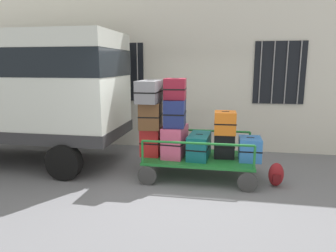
{
  "coord_description": "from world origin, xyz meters",
  "views": [
    {
      "loc": [
        0.91,
        -5.47,
        2.19
      ],
      "look_at": [
        -0.17,
        0.38,
        1.0
      ],
      "focal_mm": 32.88,
      "sensor_mm": 36.0,
      "label": 1
    }
  ],
  "objects_px": {
    "suitcase_midleft_top": "(175,89)",
    "suitcase_left_middle": "(151,115)",
    "suitcase_midleft_bottom": "(175,141)",
    "luggage_cart": "(199,160)",
    "suitcase_midright_bottom": "(224,146)",
    "suitcase_midleft_middle": "(175,113)",
    "backpack": "(276,175)",
    "suitcase_midright_middle": "(225,123)",
    "suitcase_right_bottom": "(250,149)",
    "suitcase_left_bottom": "(152,141)",
    "suitcase_center_bottom": "(199,146)",
    "van": "(21,85)",
    "suitcase_left_top": "(151,91)"
  },
  "relations": [
    {
      "from": "backpack",
      "to": "suitcase_midright_bottom",
      "type": "bearing_deg",
      "value": 163.83
    },
    {
      "from": "suitcase_midleft_top",
      "to": "suitcase_midright_middle",
      "type": "distance_m",
      "value": 1.15
    },
    {
      "from": "suitcase_right_bottom",
      "to": "backpack",
      "type": "height_order",
      "value": "suitcase_right_bottom"
    },
    {
      "from": "suitcase_left_middle",
      "to": "suitcase_midleft_top",
      "type": "distance_m",
      "value": 0.71
    },
    {
      "from": "suitcase_midleft_top",
      "to": "suitcase_left_middle",
      "type": "bearing_deg",
      "value": -177.92
    },
    {
      "from": "suitcase_midleft_top",
      "to": "suitcase_left_top",
      "type": "bearing_deg",
      "value": 179.58
    },
    {
      "from": "suitcase_midleft_middle",
      "to": "suitcase_center_bottom",
      "type": "distance_m",
      "value": 0.8
    },
    {
      "from": "suitcase_midleft_bottom",
      "to": "backpack",
      "type": "xyz_separation_m",
      "value": [
        1.91,
        -0.24,
        -0.49
      ]
    },
    {
      "from": "luggage_cart",
      "to": "suitcase_center_bottom",
      "type": "distance_m",
      "value": 0.3
    },
    {
      "from": "suitcase_midleft_bottom",
      "to": "suitcase_midright_middle",
      "type": "relative_size",
      "value": 1.76
    },
    {
      "from": "suitcase_midright_middle",
      "to": "backpack",
      "type": "relative_size",
      "value": 0.98
    },
    {
      "from": "luggage_cart",
      "to": "van",
      "type": "bearing_deg",
      "value": 176.21
    },
    {
      "from": "suitcase_midleft_top",
      "to": "backpack",
      "type": "bearing_deg",
      "value": -6.92
    },
    {
      "from": "luggage_cart",
      "to": "suitcase_midright_bottom",
      "type": "relative_size",
      "value": 4.4
    },
    {
      "from": "suitcase_midright_bottom",
      "to": "suitcase_right_bottom",
      "type": "bearing_deg",
      "value": -5.58
    },
    {
      "from": "suitcase_midleft_middle",
      "to": "suitcase_left_middle",
      "type": "bearing_deg",
      "value": -179.8
    },
    {
      "from": "suitcase_center_bottom",
      "to": "suitcase_right_bottom",
      "type": "xyz_separation_m",
      "value": [
        0.96,
        0.01,
        -0.01
      ]
    },
    {
      "from": "suitcase_left_top",
      "to": "van",
      "type": "bearing_deg",
      "value": 174.68
    },
    {
      "from": "luggage_cart",
      "to": "suitcase_midright_middle",
      "type": "relative_size",
      "value": 4.98
    },
    {
      "from": "suitcase_midleft_top",
      "to": "suitcase_midleft_bottom",
      "type": "bearing_deg",
      "value": 90.0
    },
    {
      "from": "suitcase_midleft_middle",
      "to": "suitcase_midleft_top",
      "type": "bearing_deg",
      "value": 90.0
    },
    {
      "from": "suitcase_center_bottom",
      "to": "suitcase_midright_bottom",
      "type": "relative_size",
      "value": 1.64
    },
    {
      "from": "luggage_cart",
      "to": "suitcase_left_top",
      "type": "bearing_deg",
      "value": -179.01
    },
    {
      "from": "suitcase_left_middle",
      "to": "suitcase_midleft_bottom",
      "type": "height_order",
      "value": "suitcase_left_middle"
    },
    {
      "from": "van",
      "to": "luggage_cart",
      "type": "bearing_deg",
      "value": -3.79
    },
    {
      "from": "suitcase_midright_middle",
      "to": "backpack",
      "type": "xyz_separation_m",
      "value": [
        0.95,
        -0.26,
        -0.89
      ]
    },
    {
      "from": "luggage_cart",
      "to": "suitcase_right_bottom",
      "type": "distance_m",
      "value": 1.0
    },
    {
      "from": "van",
      "to": "suitcase_left_middle",
      "type": "distance_m",
      "value": 3.06
    },
    {
      "from": "van",
      "to": "luggage_cart",
      "type": "relative_size",
      "value": 2.07
    },
    {
      "from": "suitcase_left_top",
      "to": "suitcase_right_bottom",
      "type": "relative_size",
      "value": 1.83
    },
    {
      "from": "suitcase_left_top",
      "to": "backpack",
      "type": "relative_size",
      "value": 2.09
    },
    {
      "from": "suitcase_midright_bottom",
      "to": "suitcase_left_middle",
      "type": "bearing_deg",
      "value": -177.58
    },
    {
      "from": "suitcase_midleft_bottom",
      "to": "suitcase_center_bottom",
      "type": "relative_size",
      "value": 0.95
    },
    {
      "from": "suitcase_left_bottom",
      "to": "suitcase_right_bottom",
      "type": "xyz_separation_m",
      "value": [
        1.93,
        -0.04,
        -0.06
      ]
    },
    {
      "from": "suitcase_left_top",
      "to": "suitcase_midleft_bottom",
      "type": "distance_m",
      "value": 1.09
    },
    {
      "from": "suitcase_center_bottom",
      "to": "van",
      "type": "bearing_deg",
      "value": 175.75
    },
    {
      "from": "luggage_cart",
      "to": "suitcase_left_top",
      "type": "relative_size",
      "value": 2.35
    },
    {
      "from": "suitcase_center_bottom",
      "to": "backpack",
      "type": "xyz_separation_m",
      "value": [
        1.43,
        -0.22,
        -0.42
      ]
    },
    {
      "from": "suitcase_left_bottom",
      "to": "suitcase_midleft_bottom",
      "type": "bearing_deg",
      "value": -3.68
    },
    {
      "from": "suitcase_left_top",
      "to": "suitcase_midright_middle",
      "type": "bearing_deg",
      "value": 0.87
    },
    {
      "from": "suitcase_midleft_bottom",
      "to": "suitcase_midleft_middle",
      "type": "height_order",
      "value": "suitcase_midleft_middle"
    },
    {
      "from": "van",
      "to": "suitcase_left_middle",
      "type": "xyz_separation_m",
      "value": [
        3.0,
        -0.3,
        -0.53
      ]
    },
    {
      "from": "suitcase_left_bottom",
      "to": "suitcase_midleft_bottom",
      "type": "height_order",
      "value": "suitcase_midleft_bottom"
    },
    {
      "from": "suitcase_midleft_bottom",
      "to": "suitcase_left_middle",
      "type": "bearing_deg",
      "value": -177.26
    },
    {
      "from": "suitcase_left_middle",
      "to": "suitcase_left_top",
      "type": "relative_size",
      "value": 0.71
    },
    {
      "from": "van",
      "to": "suitcase_midright_bottom",
      "type": "relative_size",
      "value": 9.11
    },
    {
      "from": "luggage_cart",
      "to": "suitcase_midleft_bottom",
      "type": "height_order",
      "value": "suitcase_midleft_bottom"
    },
    {
      "from": "suitcase_center_bottom",
      "to": "suitcase_midleft_middle",
      "type": "bearing_deg",
      "value": -179.5
    },
    {
      "from": "suitcase_midleft_bottom",
      "to": "suitcase_right_bottom",
      "type": "height_order",
      "value": "suitcase_midleft_bottom"
    },
    {
      "from": "suitcase_left_bottom",
      "to": "van",
      "type": "bearing_deg",
      "value": 175.31
    }
  ]
}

